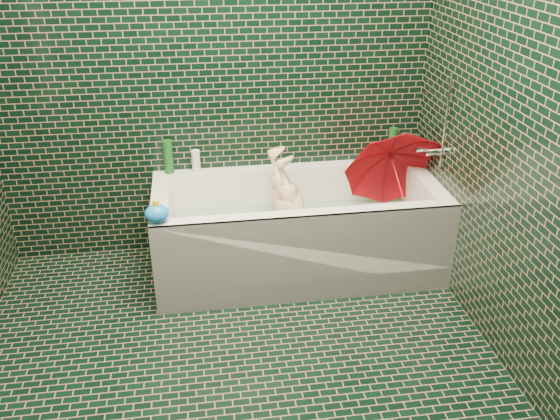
{
  "coord_description": "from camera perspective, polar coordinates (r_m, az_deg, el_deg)",
  "views": [
    {
      "loc": [
        -0.13,
        -2.08,
        2.02
      ],
      "look_at": [
        0.31,
        0.82,
        0.51
      ],
      "focal_mm": 38.0,
      "sensor_mm": 36.0,
      "label": 1
    }
  ],
  "objects": [
    {
      "name": "floor",
      "position": [
        2.9,
        -3.85,
        -17.06
      ],
      "size": [
        2.8,
        2.8,
        0.0
      ],
      "primitive_type": "plane",
      "color": "black",
      "rests_on": "ground"
    },
    {
      "name": "wall_back",
      "position": [
        3.56,
        -6.58,
        14.52
      ],
      "size": [
        2.8,
        0.0,
        2.8
      ],
      "primitive_type": "plane",
      "rotation": [
        1.57,
        0.0,
        0.0
      ],
      "color": "black",
      "rests_on": "floor"
    },
    {
      "name": "wall_right",
      "position": [
        2.63,
        24.91,
        7.67
      ],
      "size": [
        0.0,
        2.8,
        2.8
      ],
      "primitive_type": "plane",
      "rotation": [
        1.57,
        0.0,
        -1.57
      ],
      "color": "black",
      "rests_on": "floor"
    },
    {
      "name": "bathtub",
      "position": [
        3.62,
        1.71,
        -2.81
      ],
      "size": [
        1.7,
        0.75,
        0.55
      ],
      "color": "white",
      "rests_on": "floor"
    },
    {
      "name": "bath_mat",
      "position": [
        3.66,
        1.65,
        -3.43
      ],
      "size": [
        1.35,
        0.47,
        0.01
      ],
      "primitive_type": "cube",
      "color": "green",
      "rests_on": "bathtub"
    },
    {
      "name": "water",
      "position": [
        3.59,
        1.68,
        -1.45
      ],
      "size": [
        1.48,
        0.53,
        0.0
      ],
      "primitive_type": "cube",
      "color": "silver",
      "rests_on": "bathtub"
    },
    {
      "name": "faucet",
      "position": [
        3.61,
        14.7,
        6.06
      ],
      "size": [
        0.18,
        0.19,
        0.55
      ],
      "color": "silver",
      "rests_on": "wall_right"
    },
    {
      "name": "child",
      "position": [
        3.6,
        1.6,
        -1.21
      ],
      "size": [
        0.98,
        0.41,
        0.43
      ],
      "primitive_type": "imported",
      "rotation": [
        -1.34,
        0.0,
        -1.49
      ],
      "color": "#E7B690",
      "rests_on": "bathtub"
    },
    {
      "name": "umbrella",
      "position": [
        3.63,
        11.34,
        2.66
      ],
      "size": [
        0.76,
        0.85,
        0.89
      ],
      "primitive_type": "imported",
      "rotation": [
        0.47,
        -0.32,
        -0.19
      ],
      "color": "red",
      "rests_on": "bathtub"
    },
    {
      "name": "soap_bottle_a",
      "position": [
        3.92,
        10.99,
        4.63
      ],
      "size": [
        0.09,
        0.09,
        0.24
      ],
      "primitive_type": "imported",
      "rotation": [
        0.0,
        0.0,
        -0.01
      ],
      "color": "white",
      "rests_on": "bathtub"
    },
    {
      "name": "soap_bottle_b",
      "position": [
        3.96,
        11.81,
        4.77
      ],
      "size": [
        0.11,
        0.11,
        0.19
      ],
      "primitive_type": "imported",
      "rotation": [
        0.0,
        0.0,
        -0.43
      ],
      "color": "#4E217D",
      "rests_on": "bathtub"
    },
    {
      "name": "soap_bottle_c",
      "position": [
        3.89,
        10.49,
        4.5
      ],
      "size": [
        0.17,
        0.17,
        0.18
      ],
      "primitive_type": "imported",
      "rotation": [
        0.0,
        0.0,
        0.17
      ],
      "color": "#154C1A",
      "rests_on": "bathtub"
    },
    {
      "name": "bottle_right_tall",
      "position": [
        3.91,
        10.77,
        6.26
      ],
      "size": [
        0.07,
        0.07,
        0.21
      ],
      "primitive_type": "cylinder",
      "rotation": [
        0.0,
        0.0,
        -0.37
      ],
      "color": "#154C1A",
      "rests_on": "bathtub"
    },
    {
      "name": "bottle_right_pump",
      "position": [
        3.89,
        11.8,
        5.92
      ],
      "size": [
        0.06,
        0.06,
        0.2
      ],
      "primitive_type": "cylinder",
      "rotation": [
        0.0,
        0.0,
        0.14
      ],
      "color": "silver",
      "rests_on": "bathtub"
    },
    {
      "name": "bottle_left_tall",
      "position": [
        3.7,
        -10.71,
        5.06
      ],
      "size": [
        0.07,
        0.07,
        0.21
      ],
      "primitive_type": "cylinder",
      "rotation": [
        0.0,
        0.0,
        -0.16
      ],
      "color": "#154C1A",
      "rests_on": "bathtub"
    },
    {
      "name": "bottle_left_short",
      "position": [
        3.7,
        -8.08,
        4.67
      ],
      "size": [
        0.06,
        0.06,
        0.14
      ],
      "primitive_type": "cylinder",
      "rotation": [
        0.0,
        0.0,
        0.1
      ],
      "color": "white",
      "rests_on": "bathtub"
    },
    {
      "name": "rubber_duck",
      "position": [
        3.88,
        9.1,
        5.24
      ],
      "size": [
        0.12,
        0.09,
        0.1
      ],
      "rotation": [
        0.0,
        0.0,
        0.12
      ],
      "color": "yellow",
      "rests_on": "bathtub"
    },
    {
      "name": "bath_toy",
      "position": [
        3.13,
        -11.76,
        -0.32
      ],
      "size": [
        0.14,
        0.13,
        0.13
      ],
      "rotation": [
        0.0,
        0.0,
        0.18
      ],
      "color": "blue",
      "rests_on": "bathtub"
    }
  ]
}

